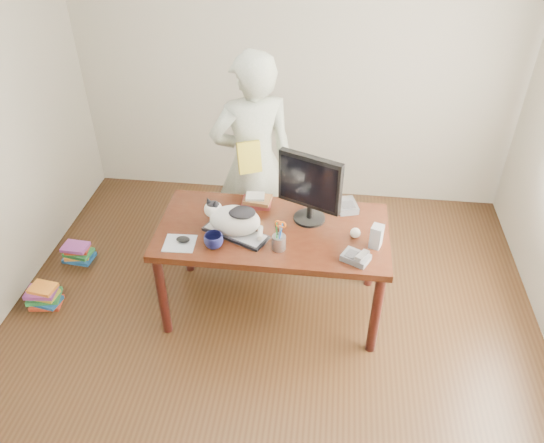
{
  "coord_description": "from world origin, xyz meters",
  "views": [
    {
      "loc": [
        0.35,
        -2.3,
        2.98
      ],
      "look_at": [
        0.0,
        0.55,
        0.85
      ],
      "focal_mm": 35.0,
      "sensor_mm": 36.0,
      "label": 1
    }
  ],
  "objects_px": {
    "desk": "(274,238)",
    "calculator": "(347,206)",
    "cat": "(233,219)",
    "book_pile_a": "(44,296)",
    "pen_cup": "(279,241)",
    "speaker": "(376,236)",
    "mouse": "(183,239)",
    "phone": "(356,257)",
    "keyboard": "(236,233)",
    "person": "(253,164)",
    "baseball": "(355,233)",
    "coffee_mug": "(214,241)",
    "book_stack": "(257,201)",
    "book_pile_b": "(78,252)",
    "monitor": "(310,186)"
  },
  "relations": [
    {
      "from": "book_pile_a",
      "to": "book_pile_b",
      "type": "bearing_deg",
      "value": 86.87
    },
    {
      "from": "monitor",
      "to": "coffee_mug",
      "type": "height_order",
      "value": "monitor"
    },
    {
      "from": "monitor",
      "to": "book_pile_b",
      "type": "xyz_separation_m",
      "value": [
        -1.96,
        0.22,
        -0.97
      ]
    },
    {
      "from": "desk",
      "to": "book_pile_b",
      "type": "xyz_separation_m",
      "value": [
        -1.72,
        0.27,
        -0.53
      ]
    },
    {
      "from": "mouse",
      "to": "coffee_mug",
      "type": "distance_m",
      "value": 0.22
    },
    {
      "from": "calculator",
      "to": "monitor",
      "type": "bearing_deg",
      "value": -162.24
    },
    {
      "from": "keyboard",
      "to": "book_stack",
      "type": "distance_m",
      "value": 0.39
    },
    {
      "from": "keyboard",
      "to": "person",
      "type": "distance_m",
      "value": 0.72
    },
    {
      "from": "phone",
      "to": "pen_cup",
      "type": "bearing_deg",
      "value": -160.11
    },
    {
      "from": "phone",
      "to": "book_pile_b",
      "type": "relative_size",
      "value": 0.8
    },
    {
      "from": "mouse",
      "to": "book_pile_b",
      "type": "xyz_separation_m",
      "value": [
        -1.14,
        0.57,
        -0.7
      ]
    },
    {
      "from": "mouse",
      "to": "phone",
      "type": "xyz_separation_m",
      "value": [
        1.15,
        -0.05,
        0.0
      ]
    },
    {
      "from": "desk",
      "to": "calculator",
      "type": "height_order",
      "value": "calculator"
    },
    {
      "from": "book_pile_b",
      "to": "mouse",
      "type": "bearing_deg",
      "value": -26.45
    },
    {
      "from": "phone",
      "to": "book_pile_a",
      "type": "height_order",
      "value": "phone"
    },
    {
      "from": "desk",
      "to": "phone",
      "type": "relative_size",
      "value": 7.76
    },
    {
      "from": "desk",
      "to": "mouse",
      "type": "xyz_separation_m",
      "value": [
        -0.58,
        -0.3,
        0.17
      ]
    },
    {
      "from": "cat",
      "to": "book_pile_a",
      "type": "relative_size",
      "value": 1.62
    },
    {
      "from": "mouse",
      "to": "coffee_mug",
      "type": "bearing_deg",
      "value": -9.66
    },
    {
      "from": "baseball",
      "to": "book_pile_a",
      "type": "height_order",
      "value": "baseball"
    },
    {
      "from": "keyboard",
      "to": "baseball",
      "type": "distance_m",
      "value": 0.81
    },
    {
      "from": "monitor",
      "to": "person",
      "type": "relative_size",
      "value": 0.29
    },
    {
      "from": "book_stack",
      "to": "baseball",
      "type": "bearing_deg",
      "value": -20.67
    },
    {
      "from": "person",
      "to": "speaker",
      "type": "bearing_deg",
      "value": 118.73
    },
    {
      "from": "monitor",
      "to": "baseball",
      "type": "distance_m",
      "value": 0.44
    },
    {
      "from": "pen_cup",
      "to": "mouse",
      "type": "bearing_deg",
      "value": -179.25
    },
    {
      "from": "book_pile_a",
      "to": "book_pile_b",
      "type": "xyz_separation_m",
      "value": [
        0.03,
        0.55,
        -0.02
      ]
    },
    {
      "from": "speaker",
      "to": "calculator",
      "type": "height_order",
      "value": "speaker"
    },
    {
      "from": "monitor",
      "to": "speaker",
      "type": "relative_size",
      "value": 3.18
    },
    {
      "from": "pen_cup",
      "to": "speaker",
      "type": "bearing_deg",
      "value": 9.24
    },
    {
      "from": "keyboard",
      "to": "mouse",
      "type": "xyz_separation_m",
      "value": [
        -0.34,
        -0.12,
        0.01
      ]
    },
    {
      "from": "calculator",
      "to": "coffee_mug",
      "type": "bearing_deg",
      "value": -163.62
    },
    {
      "from": "pen_cup",
      "to": "baseball",
      "type": "relative_size",
      "value": 3.32
    },
    {
      "from": "pen_cup",
      "to": "phone",
      "type": "xyz_separation_m",
      "value": [
        0.51,
        -0.06,
        -0.04
      ]
    },
    {
      "from": "book_pile_a",
      "to": "calculator",
      "type": "bearing_deg",
      "value": 12.64
    },
    {
      "from": "baseball",
      "to": "phone",
      "type": "bearing_deg",
      "value": -88.56
    },
    {
      "from": "desk",
      "to": "cat",
      "type": "distance_m",
      "value": 0.42
    },
    {
      "from": "pen_cup",
      "to": "speaker",
      "type": "distance_m",
      "value": 0.64
    },
    {
      "from": "pen_cup",
      "to": "coffee_mug",
      "type": "distance_m",
      "value": 0.43
    },
    {
      "from": "mouse",
      "to": "person",
      "type": "xyz_separation_m",
      "value": [
        0.35,
        0.83,
        0.13
      ]
    },
    {
      "from": "mouse",
      "to": "coffee_mug",
      "type": "relative_size",
      "value": 0.77
    },
    {
      "from": "person",
      "to": "desk",
      "type": "bearing_deg",
      "value": 89.65
    },
    {
      "from": "cat",
      "to": "pen_cup",
      "type": "xyz_separation_m",
      "value": [
        0.32,
        -0.12,
        -0.07
      ]
    },
    {
      "from": "cat",
      "to": "pen_cup",
      "type": "height_order",
      "value": "cat"
    },
    {
      "from": "desk",
      "to": "book_stack",
      "type": "bearing_deg",
      "value": 127.15
    },
    {
      "from": "monitor",
      "to": "calculator",
      "type": "height_order",
      "value": "monitor"
    },
    {
      "from": "monitor",
      "to": "keyboard",
      "type": "bearing_deg",
      "value": -132.03
    },
    {
      "from": "desk",
      "to": "speaker",
      "type": "distance_m",
      "value": 0.76
    },
    {
      "from": "coffee_mug",
      "to": "book_pile_b",
      "type": "distance_m",
      "value": 1.65
    },
    {
      "from": "book_pile_a",
      "to": "desk",
      "type": "bearing_deg",
      "value": 9.03
    }
  ]
}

